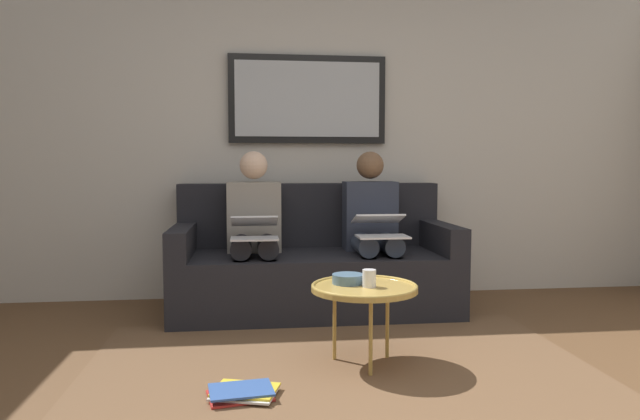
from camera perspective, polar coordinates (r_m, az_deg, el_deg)
wall_rear at (r=4.61m, az=-1.35°, el=7.69°), size 6.00×0.12×2.60m
area_rug at (r=3.05m, az=1.98°, el=-15.38°), size 2.60×1.80×0.01m
couch at (r=4.19m, az=-0.69°, el=-5.54°), size 1.97×0.90×0.90m
framed_mirror at (r=4.54m, az=-1.24°, el=10.91°), size 1.22×0.05×0.68m
coffee_table at (r=3.01m, az=4.42°, el=-7.78°), size 0.55×0.55×0.43m
cup at (r=2.98m, az=4.91°, el=-6.76°), size 0.07×0.07×0.09m
bowl at (r=3.06m, az=2.80°, el=-6.84°), size 0.17×0.17×0.05m
person_left at (r=4.15m, az=5.24°, el=-1.52°), size 0.38×0.58×1.14m
laptop_white at (r=3.91m, az=5.98°, el=-1.63°), size 0.34×0.35×0.15m
person_right at (r=4.06m, az=-6.54°, el=-1.66°), size 0.38×0.58×1.14m
laptop_silver at (r=3.82m, az=-6.52°, el=-1.84°), size 0.31×0.34×0.15m
magazine_stack at (r=2.72m, az=-7.68°, el=-17.47°), size 0.34×0.29×0.04m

